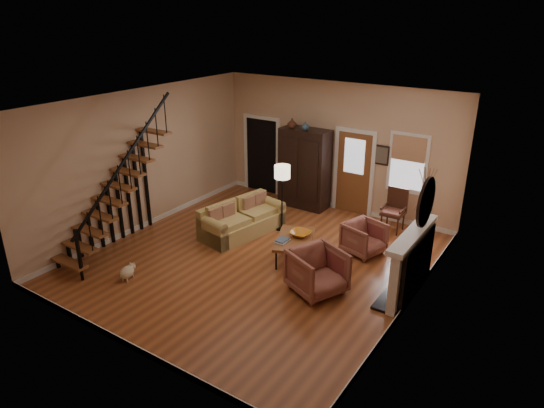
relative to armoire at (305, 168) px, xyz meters
The scene contains 15 objects.
room 1.49m from the armoire, 78.37° to the right, with size 7.00×7.33×3.30m.
staircase 4.94m from the armoire, 115.05° to the right, with size 0.94×2.80×3.20m, color brown, non-canonical shape.
fireplace 4.67m from the armoire, 34.69° to the right, with size 0.33×1.95×2.30m.
armoire is the anchor object (origin of this frame).
vase_a 1.23m from the armoire, 164.05° to the right, with size 0.24×0.24×0.25m, color #4C2619.
vase_b 1.16m from the armoire, 63.43° to the right, with size 0.20×0.20×0.21m, color #334C60.
sofa 2.43m from the armoire, 97.88° to the right, with size 0.88×2.04×0.76m, color tan, non-canonical shape.
coffee_table 3.11m from the armoire, 63.70° to the right, with size 0.73×1.25×0.48m, color brown, non-canonical shape.
bowl 2.93m from the armoire, 61.49° to the right, with size 0.43×0.43×0.10m, color orange.
books 3.27m from the armoire, 67.98° to the right, with size 0.23×0.31×0.06m, color beige, non-canonical shape.
armchair_left 4.31m from the armoire, 56.60° to the right, with size 0.90×0.93×0.85m, color maroon.
armchair_right 3.03m from the armoire, 33.88° to the right, with size 0.76×0.78×0.71m, color maroon.
floor_lamp 1.65m from the armoire, 78.70° to the right, with size 0.37×0.37×1.61m, color black, non-canonical shape.
side_chair 2.61m from the armoire, ahead, with size 0.54×0.54×1.02m, color #3C1F13, non-canonical shape.
dog 5.41m from the armoire, 100.22° to the right, with size 0.23×0.39×0.29m, color beige, non-canonical shape.
Camera 1 is at (5.29, -7.41, 4.95)m, focal length 32.00 mm.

